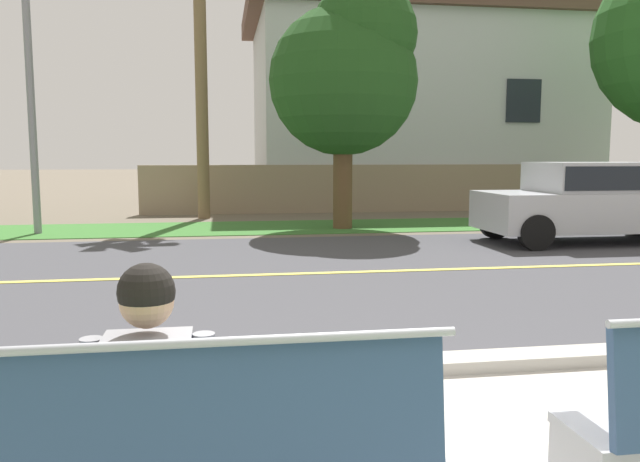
{
  "coord_description": "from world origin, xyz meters",
  "views": [
    {
      "loc": [
        -1.2,
        -2.15,
        1.66
      ],
      "look_at": [
        -0.34,
        3.3,
        1.0
      ],
      "focal_mm": 35.24,
      "sensor_mm": 36.0,
      "label": 1
    }
  ],
  "objects": [
    {
      "name": "car_silver_near",
      "position": [
        5.86,
        8.9,
        0.85
      ],
      "size": [
        4.3,
        1.86,
        1.54
      ],
      "color": "#B2B5BC",
      "rests_on": "ground_plane"
    },
    {
      "name": "garden_wall",
      "position": [
        3.01,
        16.07,
        0.7
      ],
      "size": [
        13.0,
        0.36,
        1.4
      ],
      "primitive_type": "cube",
      "color": "gray",
      "rests_on": "ground_plane"
    },
    {
      "name": "far_verge_grass",
      "position": [
        0.0,
        12.34,
        0.01
      ],
      "size": [
        48.0,
        2.8,
        0.02
      ],
      "primitive_type": "cube",
      "color": "#38702D",
      "rests_on": "ground_plane"
    },
    {
      "name": "streetlamp",
      "position": [
        -5.09,
        12.13,
        4.16
      ],
      "size": [
        0.24,
        2.1,
        7.29
      ],
      "color": "gray",
      "rests_on": "ground_plane"
    },
    {
      "name": "seated_person_grey",
      "position": [
        -1.5,
        0.4,
        0.68
      ],
      "size": [
        0.52,
        0.68,
        1.25
      ],
      "color": "black",
      "rests_on": "ground_plane"
    },
    {
      "name": "road_centre_line",
      "position": [
        0.0,
        6.5,
        0.01
      ],
      "size": [
        48.0,
        0.14,
        0.01
      ],
      "primitive_type": "cube",
      "color": "#E0CC4C",
      "rests_on": "ground_plane"
    },
    {
      "name": "curb_edge",
      "position": [
        0.0,
        2.35,
        0.06
      ],
      "size": [
        44.0,
        0.3,
        0.11
      ],
      "primitive_type": "cube",
      "color": "#ADA89E",
      "rests_on": "ground_plane"
    },
    {
      "name": "house_across_street",
      "position": [
        5.51,
        19.27,
        3.36
      ],
      "size": [
        11.66,
        6.91,
        6.64
      ],
      "color": "#B7BCC1",
      "rests_on": "ground_plane"
    },
    {
      "name": "shade_tree_left",
      "position": [
        1.64,
        11.83,
        3.56
      ],
      "size": [
        3.33,
        3.33,
        5.49
      ],
      "color": "brown",
      "rests_on": "ground_plane"
    },
    {
      "name": "street_asphalt",
      "position": [
        0.0,
        6.5,
        0.0
      ],
      "size": [
        52.0,
        8.0,
        0.01
      ],
      "primitive_type": "cube",
      "color": "#424247",
      "rests_on": "ground_plane"
    },
    {
      "name": "ground_plane",
      "position": [
        0.0,
        8.0,
        0.0
      ],
      "size": [
        140.0,
        140.0,
        0.0
      ],
      "primitive_type": "plane",
      "color": "#665B4C"
    }
  ]
}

